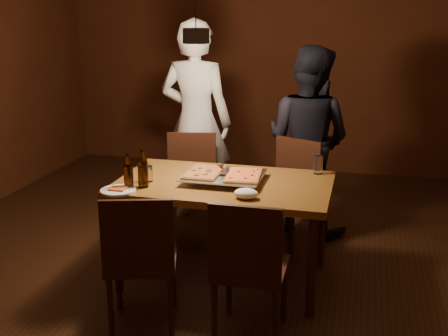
% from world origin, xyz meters
% --- Properties ---
extents(room_shell, '(6.00, 6.00, 6.00)m').
position_xyz_m(room_shell, '(0.00, 0.00, 1.40)').
color(room_shell, '#34190E').
rests_on(room_shell, ground).
extents(dining_table, '(1.50, 0.90, 0.75)m').
position_xyz_m(dining_table, '(0.20, -0.03, 0.68)').
color(dining_table, brown).
rests_on(dining_table, floor).
extents(chair_far_left, '(0.50, 0.50, 0.49)m').
position_xyz_m(chair_far_left, '(-0.28, 0.70, 0.54)').
color(chair_far_left, '#38190F').
rests_on(chair_far_left, floor).
extents(chair_far_right, '(0.56, 0.56, 0.49)m').
position_xyz_m(chair_far_right, '(0.58, 0.70, 0.54)').
color(chair_far_right, '#38190F').
rests_on(chair_far_right, floor).
extents(chair_near_left, '(0.52, 0.52, 0.49)m').
position_xyz_m(chair_near_left, '(-0.12, -0.82, 0.54)').
color(chair_near_left, '#38190F').
rests_on(chair_near_left, floor).
extents(chair_near_right, '(0.42, 0.42, 0.49)m').
position_xyz_m(chair_near_right, '(0.53, -0.77, 0.54)').
color(chair_near_right, '#38190F').
rests_on(chair_near_right, floor).
extents(pizza_tray, '(0.58, 0.49, 0.05)m').
position_xyz_m(pizza_tray, '(0.19, -0.02, 0.77)').
color(pizza_tray, silver).
rests_on(pizza_tray, dining_table).
extents(pizza_meat, '(0.24, 0.37, 0.02)m').
position_xyz_m(pizza_meat, '(0.05, -0.02, 0.81)').
color(pizza_meat, maroon).
rests_on(pizza_meat, pizza_tray).
extents(pizza_cheese, '(0.27, 0.39, 0.02)m').
position_xyz_m(pizza_cheese, '(0.34, -0.02, 0.81)').
color(pizza_cheese, gold).
rests_on(pizza_cheese, pizza_tray).
extents(spatula, '(0.20, 0.25, 0.04)m').
position_xyz_m(spatula, '(0.19, 0.01, 0.81)').
color(spatula, silver).
rests_on(spatula, pizza_tray).
extents(beer_bottle_a, '(0.06, 0.06, 0.24)m').
position_xyz_m(beer_bottle_a, '(-0.39, -0.33, 0.87)').
color(beer_bottle_a, black).
rests_on(beer_bottle_a, dining_table).
extents(beer_bottle_b, '(0.07, 0.07, 0.27)m').
position_xyz_m(beer_bottle_b, '(-0.30, -0.28, 0.88)').
color(beer_bottle_b, black).
rests_on(beer_bottle_b, dining_table).
extents(water_glass_left, '(0.07, 0.07, 0.11)m').
position_xyz_m(water_glass_left, '(-0.32, -0.16, 0.81)').
color(water_glass_left, silver).
rests_on(water_glass_left, dining_table).
extents(water_glass_right, '(0.07, 0.07, 0.14)m').
position_xyz_m(water_glass_right, '(0.82, 0.33, 0.82)').
color(water_glass_right, silver).
rests_on(water_glass_right, dining_table).
extents(plate_slice, '(0.24, 0.24, 0.03)m').
position_xyz_m(plate_slice, '(-0.43, -0.42, 0.76)').
color(plate_slice, white).
rests_on(plate_slice, dining_table).
extents(napkin, '(0.16, 0.12, 0.07)m').
position_xyz_m(napkin, '(0.43, -0.34, 0.78)').
color(napkin, white).
rests_on(napkin, dining_table).
extents(diner_white, '(0.71, 0.50, 1.84)m').
position_xyz_m(diner_white, '(-0.36, 1.14, 0.92)').
color(diner_white, white).
rests_on(diner_white, floor).
extents(diner_dark, '(0.97, 0.87, 1.63)m').
position_xyz_m(diner_dark, '(0.67, 1.10, 0.82)').
color(diner_dark, black).
rests_on(diner_dark, floor).
extents(pendant_lamp, '(0.18, 0.18, 1.10)m').
position_xyz_m(pendant_lamp, '(0.00, 0.00, 1.76)').
color(pendant_lamp, black).
rests_on(pendant_lamp, ceiling).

